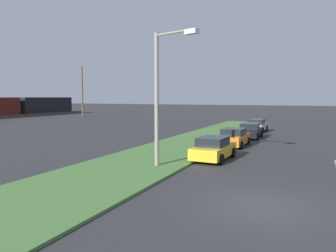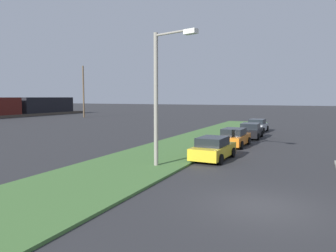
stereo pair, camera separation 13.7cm
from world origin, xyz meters
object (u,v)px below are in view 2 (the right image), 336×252
(parked_car_black, at_px, (251,131))
(parked_car_yellow, at_px, (213,149))
(distant_utility_pole, at_px, (83,92))
(parked_car_silver, at_px, (257,126))
(streetlight, at_px, (161,90))
(parked_car_orange, at_px, (234,138))

(parked_car_black, bearing_deg, parked_car_yellow, 177.54)
(parked_car_black, distance_m, distant_utility_pole, 40.63)
(parked_car_silver, distance_m, streetlight, 22.07)
(parked_car_yellow, xyz_separation_m, parked_car_black, (11.96, -0.22, 0.00))
(parked_car_silver, bearing_deg, parked_car_yellow, -178.16)
(parked_car_yellow, height_order, parked_car_silver, same)
(distant_utility_pole, bearing_deg, streetlight, -136.29)
(parked_car_black, relative_size, streetlight, 0.58)
(parked_car_yellow, xyz_separation_m, distant_utility_pole, (31.24, 35.29, 4.28))
(distant_utility_pole, bearing_deg, parked_car_black, -118.50)
(distant_utility_pole, bearing_deg, parked_car_yellow, -131.52)
(parked_car_orange, distance_m, distant_utility_pole, 43.45)
(parked_car_yellow, xyz_separation_m, parked_car_orange, (6.16, 0.07, 0.00))
(parked_car_black, bearing_deg, parked_car_silver, 1.58)
(parked_car_black, xyz_separation_m, distant_utility_pole, (19.28, 35.51, 4.28))
(parked_car_yellow, bearing_deg, streetlight, 153.66)
(parked_car_orange, bearing_deg, parked_car_silver, 1.51)
(distant_utility_pole, bearing_deg, parked_car_orange, -125.45)
(parked_car_yellow, relative_size, streetlight, 0.58)
(parked_car_black, bearing_deg, distant_utility_pole, 60.09)
(parked_car_orange, bearing_deg, streetlight, 170.34)
(streetlight, bearing_deg, parked_car_orange, -11.01)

